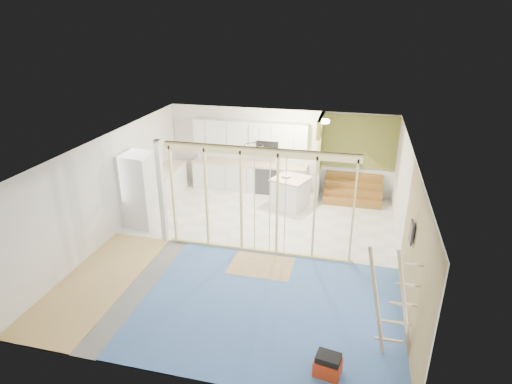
% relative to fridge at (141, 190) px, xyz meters
% --- Properties ---
extents(room, '(7.01, 8.01, 2.61)m').
position_rel_fridge_xyz_m(room, '(3.04, -0.70, 0.31)').
color(room, slate).
rests_on(room, ground).
extents(floor_overlays, '(7.00, 8.00, 0.03)m').
position_rel_fridge_xyz_m(floor_overlays, '(3.11, -0.64, -0.98)').
color(floor_overlays, white).
rests_on(floor_overlays, room).
extents(stud_frame, '(4.66, 0.14, 2.60)m').
position_rel_fridge_xyz_m(stud_frame, '(2.82, -0.70, 0.59)').
color(stud_frame, '#EDDD91').
rests_on(stud_frame, room).
extents(base_cabinets, '(4.45, 2.24, 0.93)m').
position_rel_fridge_xyz_m(base_cabinets, '(1.43, 2.66, -0.52)').
color(base_cabinets, white).
rests_on(base_cabinets, room).
extents(upper_cabinets, '(3.60, 0.41, 0.85)m').
position_rel_fridge_xyz_m(upper_cabinets, '(2.20, 3.12, 0.83)').
color(upper_cabinets, white).
rests_on(upper_cabinets, room).
extents(green_partition, '(2.25, 1.51, 2.60)m').
position_rel_fridge_xyz_m(green_partition, '(5.08, 2.96, -0.05)').
color(green_partition, olive).
rests_on(green_partition, room).
extents(pot_rack, '(0.52, 0.52, 0.72)m').
position_rel_fridge_xyz_m(pot_rack, '(2.73, 1.19, 1.01)').
color(pot_rack, black).
rests_on(pot_rack, room).
extents(sheathing_panel, '(0.02, 4.00, 2.60)m').
position_rel_fridge_xyz_m(sheathing_panel, '(6.52, -2.70, 0.31)').
color(sheathing_panel, tan).
rests_on(sheathing_panel, room).
extents(electrical_panel, '(0.04, 0.30, 0.40)m').
position_rel_fridge_xyz_m(electrical_panel, '(6.47, -2.10, 0.66)').
color(electrical_panel, '#37363B').
rests_on(electrical_panel, room).
extents(ceiling_light, '(0.32, 0.32, 0.08)m').
position_rel_fridge_xyz_m(ceiling_light, '(4.44, 2.30, 1.55)').
color(ceiling_light, '#FFEABF').
rests_on(ceiling_light, room).
extents(fridge, '(0.95, 0.92, 1.98)m').
position_rel_fridge_xyz_m(fridge, '(0.00, 0.00, 0.00)').
color(fridge, silver).
rests_on(fridge, room).
extents(island, '(1.21, 1.21, 0.92)m').
position_rel_fridge_xyz_m(island, '(3.64, 2.00, -0.53)').
color(island, white).
rests_on(island, room).
extents(bowl, '(0.34, 0.34, 0.07)m').
position_rel_fridge_xyz_m(bowl, '(3.50, 2.02, -0.04)').
color(bowl, silver).
rests_on(bowl, island).
extents(soap_bottle_a, '(0.14, 0.14, 0.31)m').
position_rel_fridge_xyz_m(soap_bottle_a, '(0.54, 2.88, 0.09)').
color(soap_bottle_a, '#AAB1BD').
rests_on(soap_bottle_a, base_cabinets).
extents(soap_bottle_b, '(0.10, 0.10, 0.17)m').
position_rel_fridge_xyz_m(soap_bottle_b, '(3.74, 3.08, 0.03)').
color(soap_bottle_b, silver).
rests_on(soap_bottle_b, base_cabinets).
extents(toolbox, '(0.46, 0.38, 0.39)m').
position_rel_fridge_xyz_m(toolbox, '(5.25, -4.10, -0.80)').
color(toolbox, '#B03010').
rests_on(toolbox, room).
extents(ladder, '(1.04, 0.15, 1.94)m').
position_rel_fridge_xyz_m(ladder, '(6.18, -3.37, 0.00)').
color(ladder, tan).
rests_on(ladder, room).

